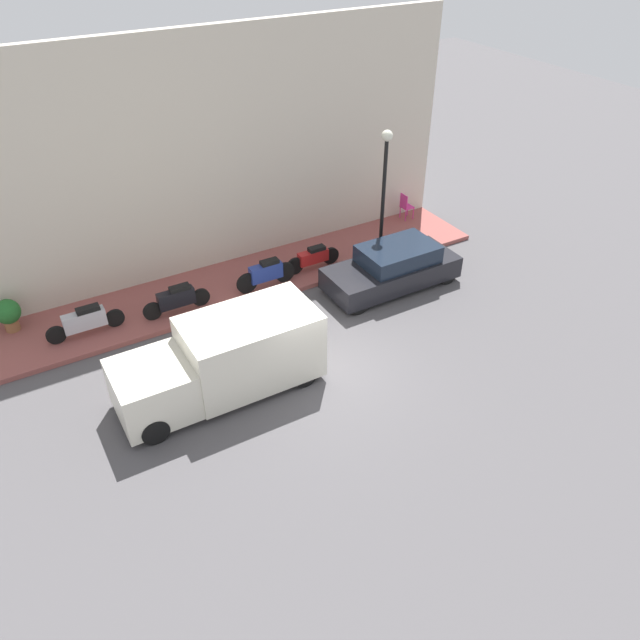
% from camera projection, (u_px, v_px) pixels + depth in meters
% --- Properties ---
extents(ground_plane, '(60.00, 60.00, 0.00)m').
position_uv_depth(ground_plane, '(316.00, 373.00, 16.06)').
color(ground_plane, '#514F51').
extents(sidewalk, '(2.67, 16.57, 0.15)m').
position_uv_depth(sidewalk, '(237.00, 283.00, 19.48)').
color(sidewalk, '#934C47').
rests_on(sidewalk, ground_plane).
extents(building_facade, '(0.30, 16.57, 7.25)m').
position_uv_depth(building_facade, '(208.00, 158.00, 18.46)').
color(building_facade, beige).
rests_on(building_facade, ground_plane).
extents(parked_car, '(1.72, 4.19, 1.35)m').
position_uv_depth(parked_car, '(393.00, 268.00, 19.12)').
color(parked_car, black).
rests_on(parked_car, ground_plane).
extents(delivery_van, '(1.87, 4.99, 1.95)m').
position_uv_depth(delivery_van, '(222.00, 359.00, 14.96)').
color(delivery_van, silver).
rests_on(delivery_van, ground_plane).
extents(motorcycle_black, '(0.30, 1.99, 0.83)m').
position_uv_depth(motorcycle_black, '(177.00, 299.00, 17.81)').
color(motorcycle_black, black).
rests_on(motorcycle_black, sidewalk).
extents(scooter_silver, '(0.30, 2.11, 0.84)m').
position_uv_depth(scooter_silver, '(85.00, 321.00, 16.93)').
color(scooter_silver, '#B7B7BF').
rests_on(scooter_silver, sidewalk).
extents(motorcycle_blue, '(0.30, 1.93, 0.90)m').
position_uv_depth(motorcycle_blue, '(266.00, 273.00, 18.89)').
color(motorcycle_blue, navy).
rests_on(motorcycle_blue, sidewalk).
extents(motorcycle_red, '(0.30, 1.88, 0.75)m').
position_uv_depth(motorcycle_red, '(313.00, 257.00, 19.83)').
color(motorcycle_red, '#B21E1E').
rests_on(motorcycle_red, sidewalk).
extents(streetlamp, '(0.34, 0.34, 4.22)m').
position_uv_depth(streetlamp, '(385.00, 175.00, 19.11)').
color(streetlamp, black).
rests_on(streetlamp, sidewalk).
extents(potted_plant, '(0.70, 0.70, 0.95)m').
position_uv_depth(potted_plant, '(8.00, 313.00, 17.05)').
color(potted_plant, brown).
rests_on(potted_plant, sidewalk).
extents(cafe_chair, '(0.40, 0.40, 0.97)m').
position_uv_depth(cafe_chair, '(406.00, 205.00, 22.66)').
color(cafe_chair, '#D8338C').
rests_on(cafe_chair, sidewalk).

